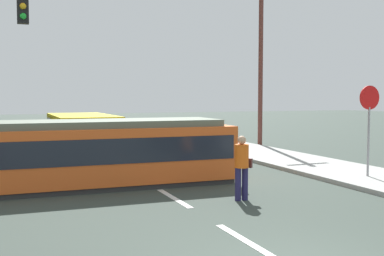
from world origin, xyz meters
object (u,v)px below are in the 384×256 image
pedestrian_crossing (242,164)px  utility_pole_mid (261,61)px  city_bus (82,133)px  streetcar_tram (106,151)px  stop_sign (369,112)px

pedestrian_crossing → utility_pole_mid: 13.77m
pedestrian_crossing → utility_pole_mid: bearing=57.9°
city_bus → utility_pole_mid: 10.11m
city_bus → pedestrian_crossing: (2.42, -10.58, -0.13)m
city_bus → pedestrian_crossing: size_ratio=3.48×
streetcar_tram → city_bus: (0.38, 7.16, 0.05)m
pedestrian_crossing → stop_sign: size_ratio=0.58×
stop_sign → streetcar_tram: bearing=163.5°
pedestrian_crossing → stop_sign: 5.36m
pedestrian_crossing → utility_pole_mid: size_ratio=0.19×
pedestrian_crossing → utility_pole_mid: (7.06, 11.27, 3.59)m
streetcar_tram → pedestrian_crossing: streetcar_tram is taller
stop_sign → utility_pole_mid: (1.96, 10.19, 2.34)m
stop_sign → utility_pole_mid: bearing=79.1°
streetcar_tram → stop_sign: stop_sign is taller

